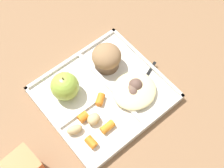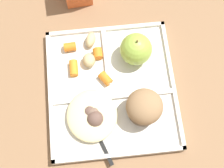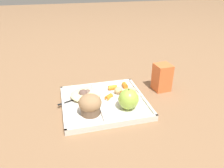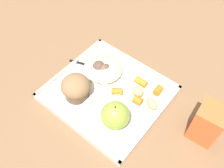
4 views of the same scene
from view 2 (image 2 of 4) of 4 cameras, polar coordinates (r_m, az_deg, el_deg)
ground at (r=0.74m, az=-0.02°, el=-1.11°), size 6.00×6.00×0.00m
lunch_tray at (r=0.73m, az=-0.03°, el=-0.90°), size 0.30×0.28×0.02m
green_apple at (r=0.73m, az=4.17°, el=6.03°), size 0.07×0.07×0.08m
bran_muffin at (r=0.68m, az=5.59°, el=-4.06°), size 0.08×0.08×0.07m
carrot_slice_edge at (r=0.74m, az=-6.66°, el=2.75°), size 0.04×0.02×0.02m
carrot_slice_diagonal at (r=0.73m, az=-1.14°, el=0.96°), size 0.04×0.03×0.02m
carrot_slice_small at (r=0.75m, az=-2.47°, el=5.29°), size 0.02×0.02×0.02m
carrot_slice_tilted at (r=0.76m, az=-7.30°, el=6.41°), size 0.02×0.03×0.02m
potato_chunk_corner at (r=0.74m, az=-4.01°, el=4.13°), size 0.04×0.03×0.03m
potato_chunk_wedge at (r=0.76m, az=-3.72°, el=7.66°), size 0.04×0.03×0.02m
egg_noodle_pile at (r=0.70m, az=-3.49°, el=-5.46°), size 0.12×0.11×0.02m
meatball_front at (r=0.70m, az=-3.24°, el=-5.27°), size 0.03×0.03×0.03m
meatball_center at (r=0.69m, az=-2.93°, el=-6.09°), size 0.04×0.04×0.04m
meatball_side at (r=0.70m, az=-3.84°, el=-4.87°), size 0.03×0.03×0.03m
plastic_fork at (r=0.71m, az=-3.13°, el=-7.52°), size 0.15×0.07×0.00m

